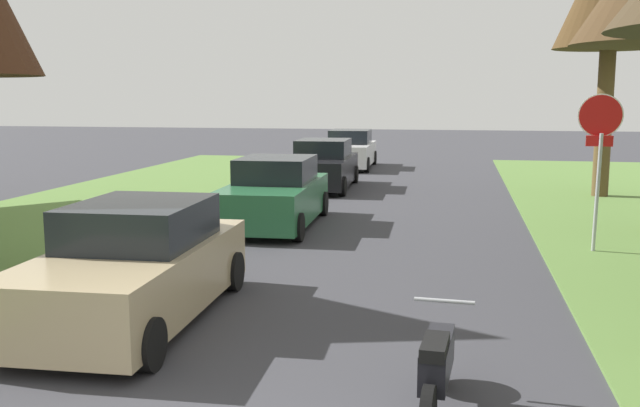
{
  "coord_description": "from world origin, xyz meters",
  "views": [
    {
      "loc": [
        1.99,
        -3.66,
        2.98
      ],
      "look_at": [
        0.21,
        5.54,
        1.56
      ],
      "focal_mm": 40.04,
      "sensor_mm": 36.0,
      "label": 1
    }
  ],
  "objects_px": {
    "parked_sedan_green": "(275,195)",
    "parked_motorcycle": "(437,369)",
    "parked_sedan_tan": "(136,267)",
    "parked_sedan_white": "(350,151)",
    "parked_sedan_black": "(323,166)",
    "stop_sign_far": "(600,138)"
  },
  "relations": [
    {
      "from": "stop_sign_far",
      "to": "parked_sedan_tan",
      "type": "relative_size",
      "value": 0.67
    },
    {
      "from": "parked_sedan_tan",
      "to": "parked_sedan_white",
      "type": "relative_size",
      "value": 1.0
    },
    {
      "from": "parked_sedan_white",
      "to": "parked_sedan_tan",
      "type": "bearing_deg",
      "value": -89.34
    },
    {
      "from": "stop_sign_far",
      "to": "parked_motorcycle",
      "type": "bearing_deg",
      "value": -109.5
    },
    {
      "from": "parked_sedan_black",
      "to": "stop_sign_far",
      "type": "bearing_deg",
      "value": -51.06
    },
    {
      "from": "parked_sedan_tan",
      "to": "parked_sedan_white",
      "type": "distance_m",
      "value": 20.65
    },
    {
      "from": "parked_sedan_black",
      "to": "parked_sedan_tan",
      "type": "bearing_deg",
      "value": -89.53
    },
    {
      "from": "parked_sedan_white",
      "to": "parked_motorcycle",
      "type": "xyz_separation_m",
      "value": [
        4.27,
        -22.91,
        -0.24
      ]
    },
    {
      "from": "parked_sedan_green",
      "to": "parked_motorcycle",
      "type": "xyz_separation_m",
      "value": [
        3.98,
        -9.38,
        -0.24
      ]
    },
    {
      "from": "stop_sign_far",
      "to": "parked_sedan_green",
      "type": "bearing_deg",
      "value": 165.84
    },
    {
      "from": "parked_sedan_white",
      "to": "parked_motorcycle",
      "type": "bearing_deg",
      "value": -79.44
    },
    {
      "from": "stop_sign_far",
      "to": "parked_sedan_white",
      "type": "xyz_separation_m",
      "value": [
        -6.99,
        15.22,
        -1.47
      ]
    },
    {
      "from": "parked_sedan_green",
      "to": "parked_motorcycle",
      "type": "bearing_deg",
      "value": -67.02
    },
    {
      "from": "parked_sedan_green",
      "to": "parked_sedan_black",
      "type": "height_order",
      "value": "same"
    },
    {
      "from": "stop_sign_far",
      "to": "parked_sedan_tan",
      "type": "distance_m",
      "value": 8.79
    },
    {
      "from": "stop_sign_far",
      "to": "parked_motorcycle",
      "type": "distance_m",
      "value": 8.33
    },
    {
      "from": "parked_sedan_green",
      "to": "parked_motorcycle",
      "type": "relative_size",
      "value": 2.17
    },
    {
      "from": "parked_sedan_black",
      "to": "parked_motorcycle",
      "type": "relative_size",
      "value": 2.17
    },
    {
      "from": "stop_sign_far",
      "to": "parked_sedan_green",
      "type": "height_order",
      "value": "stop_sign_far"
    },
    {
      "from": "stop_sign_far",
      "to": "parked_sedan_tan",
      "type": "xyz_separation_m",
      "value": [
        -6.75,
        -5.43,
        -1.47
      ]
    },
    {
      "from": "parked_sedan_black",
      "to": "parked_motorcycle",
      "type": "height_order",
      "value": "parked_sedan_black"
    },
    {
      "from": "parked_sedan_tan",
      "to": "parked_sedan_black",
      "type": "xyz_separation_m",
      "value": [
        -0.11,
        13.93,
        0.0
      ]
    }
  ]
}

